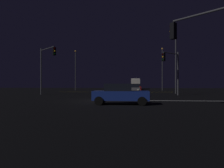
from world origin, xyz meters
The scene contains 17 objects.
ground centered at (0.00, 0.00, -0.05)m, with size 120.00×120.00×0.10m, color black.
stop_line_north centered at (0.00, 9.19, 0.00)m, with size 0.35×15.82×0.01m.
centre_line_ns centered at (0.00, 20.79, 0.00)m, with size 22.00×0.15×0.01m.
crosswalk_bar_east centered at (9.29, 0.00, 0.00)m, with size 15.82×0.40×0.01m.
sedan_gray centered at (3.63, 12.08, 0.80)m, with size 2.02×4.33×1.57m.
sedan_green centered at (3.68, 17.93, 0.80)m, with size 2.02×4.33×1.57m.
sedan_red centered at (4.20, 23.54, 0.80)m, with size 2.02×4.33×1.57m.
sedan_white centered at (4.02, 29.47, 0.80)m, with size 2.02×4.33×1.57m.
sedan_orange centered at (3.95, 34.77, 0.80)m, with size 2.02×4.33×1.57m.
box_truck centered at (4.21, 42.57, 1.71)m, with size 2.68×8.28×3.08m.
sedan_blue_crossing centered at (2.61, -3.96, 0.80)m, with size 4.33×2.02×1.57m.
traffic_signal_ne centered at (8.61, 8.61, 3.99)m, with size 2.53×2.53×5.85m.
traffic_signal_se centered at (8.07, -8.07, 4.11)m, with size 3.76×3.76×5.88m.
traffic_signal_nw centered at (-8.30, 8.30, 4.59)m, with size 3.43×3.43×6.64m.
streetlamp_right_near centered at (10.29, 14.79, 5.24)m, with size 0.44×0.44×9.10m.
streetlamp_right_far centered at (10.29, 30.79, 5.65)m, with size 0.44×0.44×9.89m.
streetlamp_left_far centered at (-10.29, 30.79, 5.51)m, with size 0.44×0.44×9.62m.
Camera 1 is at (3.58, -20.41, 1.56)m, focal length 34.84 mm.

